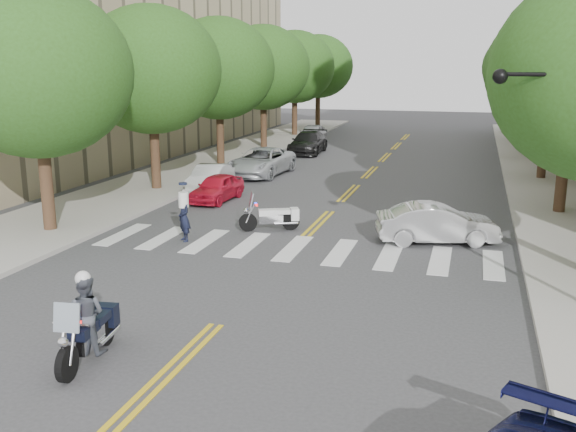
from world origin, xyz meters
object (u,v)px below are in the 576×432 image
at_px(motorcycle_parked, 275,217).
at_px(officer_standing, 184,218).
at_px(motorcycle_police, 87,320).
at_px(convertible, 437,224).

distance_m(motorcycle_parked, officer_standing, 3.34).
distance_m(motorcycle_police, convertible, 12.49).
distance_m(officer_standing, convertible, 8.45).
bearing_deg(motorcycle_parked, motorcycle_police, 152.32).
relative_size(officer_standing, convertible, 0.41).
height_order(motorcycle_police, officer_standing, motorcycle_police).
distance_m(motorcycle_parked, convertible, 5.68).
bearing_deg(convertible, motorcycle_police, 134.85).
relative_size(motorcycle_parked, convertible, 0.52).
xyz_separation_m(motorcycle_police, motorcycle_parked, (0.51, 10.91, -0.35)).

